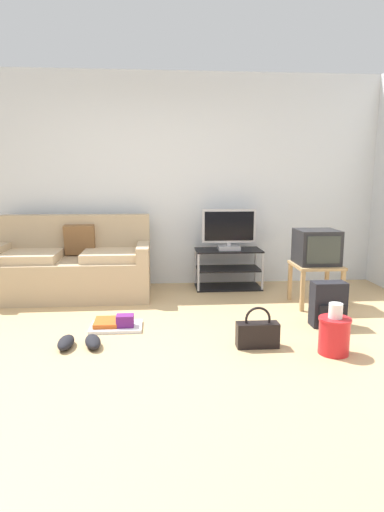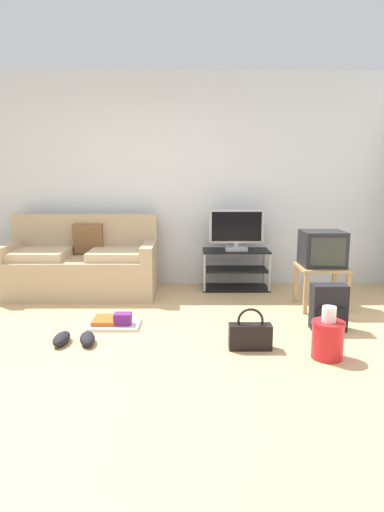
{
  "view_description": "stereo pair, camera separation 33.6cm",
  "coord_description": "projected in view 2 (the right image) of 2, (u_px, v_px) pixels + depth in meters",
  "views": [
    {
      "loc": [
        0.12,
        -3.22,
        1.39
      ],
      "look_at": [
        0.47,
        1.16,
        0.59
      ],
      "focal_mm": 30.22,
      "sensor_mm": 36.0,
      "label": 1
    },
    {
      "loc": [
        0.46,
        -3.24,
        1.39
      ],
      "look_at": [
        0.47,
        1.16,
        0.59
      ],
      "focal_mm": 30.22,
      "sensor_mm": 36.0,
      "label": 2
    }
  ],
  "objects": [
    {
      "name": "floor_tray",
      "position": [
        113.0,
        322.0,
        4.1
      ],
      "size": [
        0.48,
        0.33,
        0.14
      ],
      "color": "silver",
      "rests_on": "ground_plane"
    },
    {
      "name": "flat_tv",
      "position": [
        235.0,
        230.0,
        5.35
      ],
      "size": [
        0.68,
        0.22,
        0.51
      ],
      "color": "#B2B2B7",
      "rests_on": "tv_stand"
    },
    {
      "name": "tv_stand",
      "position": [
        234.0,
        269.0,
        5.47
      ],
      "size": [
        0.83,
        0.44,
        0.5
      ],
      "color": "black",
      "rests_on": "ground_plane"
    },
    {
      "name": "backpack",
      "position": [
        327.0,
        308.0,
        3.99
      ],
      "size": [
        0.32,
        0.24,
        0.43
      ],
      "rotation": [
        0.0,
        0.0,
        -0.18
      ],
      "color": "black",
      "rests_on": "ground_plane"
    },
    {
      "name": "crt_tv",
      "position": [
        321.0,
        248.0,
        4.6
      ],
      "size": [
        0.44,
        0.42,
        0.38
      ],
      "color": "#232326",
      "rests_on": "side_table"
    },
    {
      "name": "side_table",
      "position": [
        320.0,
        273.0,
        4.63
      ],
      "size": [
        0.5,
        0.5,
        0.46
      ],
      "color": "tan",
      "rests_on": "ground_plane"
    },
    {
      "name": "wall_back",
      "position": [
        155.0,
        181.0,
        5.6
      ],
      "size": [
        9.0,
        0.1,
        2.7
      ],
      "primitive_type": "cube",
      "color": "silver",
      "rests_on": "ground_plane"
    },
    {
      "name": "sneakers_pair",
      "position": [
        73.0,
        339.0,
        3.66
      ],
      "size": [
        0.38,
        0.31,
        0.09
      ],
      "color": "black",
      "rests_on": "ground_plane"
    },
    {
      "name": "couch",
      "position": [
        80.0,
        265.0,
        5.24
      ],
      "size": [
        1.81,
        0.87,
        0.95
      ],
      "color": "tan",
      "rests_on": "ground_plane"
    },
    {
      "name": "cleaning_bucket",
      "position": [
        326.0,
        337.0,
        3.35
      ],
      "size": [
        0.26,
        0.26,
        0.42
      ],
      "color": "red",
      "rests_on": "ground_plane"
    },
    {
      "name": "ground_plane",
      "position": [
        133.0,
        356.0,
        3.43
      ],
      "size": [
        9.0,
        9.8,
        0.02
      ],
      "primitive_type": "cube",
      "color": "tan"
    },
    {
      "name": "handbag",
      "position": [
        249.0,
        335.0,
        3.54
      ],
      "size": [
        0.35,
        0.13,
        0.35
      ],
      "rotation": [
        0.0,
        0.0,
        -0.13
      ],
      "color": "black",
      "rests_on": "ground_plane"
    }
  ]
}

